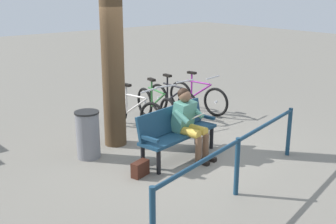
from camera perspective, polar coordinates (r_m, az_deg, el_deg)
ground_plane at (r=7.59m, az=1.72°, el=-5.36°), size 40.00×40.00×0.00m
bench at (r=7.21m, az=1.02°, el=-2.26°), size 1.66×0.76×0.87m
person_reading at (r=7.17m, az=2.76°, el=-1.06°), size 0.54×0.81×1.20m
handbag at (r=6.64m, az=-3.75°, el=-7.61°), size 0.33×0.22×0.24m
tree_trunk at (r=7.55m, az=-7.55°, el=9.95°), size 0.40×0.40×3.96m
litter_bin at (r=7.35m, az=-10.70°, el=-3.00°), size 0.42×0.42×0.82m
bicycle_red at (r=9.87m, az=4.01°, el=2.01°), size 0.48×1.67×0.94m
bicycle_orange at (r=9.52m, az=0.62°, el=1.51°), size 0.48×1.68×0.94m
bicycle_black at (r=9.09m, az=-1.63°, el=0.77°), size 0.48×1.67×0.94m
bicycle_green at (r=8.67m, az=-4.66°, el=-0.06°), size 0.56×1.65×0.94m
railing_fence at (r=5.95m, az=9.32°, el=-5.62°), size 3.66×0.90×0.85m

